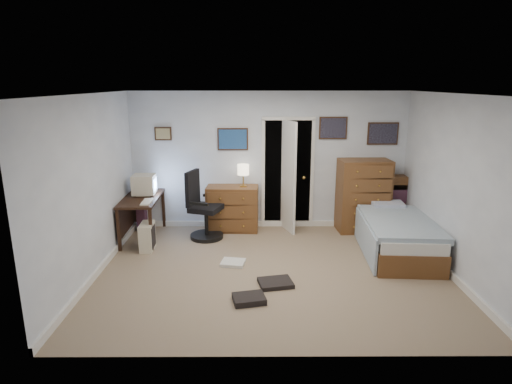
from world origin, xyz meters
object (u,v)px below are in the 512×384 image
Objects in this scene: tall_dresser at (363,196)px; computer_desk at (137,207)px; low_dresser at (233,208)px; bed at (396,235)px; office_chair at (203,212)px.

computer_desk is at bearing -178.46° from tall_dresser.
tall_dresser is at bearing 2.09° from low_dresser.
low_dresser is 2.38m from tall_dresser.
computer_desk is at bearing 174.43° from bed.
tall_dresser is (2.87, 0.38, 0.20)m from office_chair.
low_dresser is 0.71× the size of tall_dresser.
computer_desk is 1.40× the size of low_dresser.
tall_dresser is (2.37, -0.02, 0.25)m from low_dresser.
computer_desk is 1.10× the size of office_chair.
office_chair is 0.64m from low_dresser.
low_dresser is 2.87m from bed.
bed is at bearing 6.28° from office_chair.
tall_dresser reaches higher than office_chair.
office_chair is 3.23m from bed.
low_dresser reaches higher than computer_desk.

